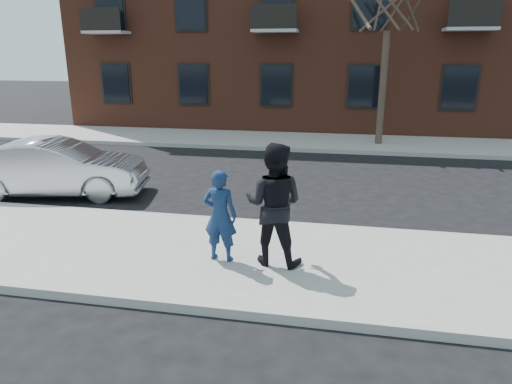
# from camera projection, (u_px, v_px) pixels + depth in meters

# --- Properties ---
(ground) EXTENTS (100.00, 100.00, 0.00)m
(ground) POSITION_uv_depth(u_px,v_px,m) (167.00, 251.00, 8.53)
(ground) COLOR black
(ground) RESTS_ON ground
(near_sidewalk) EXTENTS (50.00, 3.50, 0.15)m
(near_sidewalk) POSITION_uv_depth(u_px,v_px,m) (162.00, 253.00, 8.27)
(near_sidewalk) COLOR gray
(near_sidewalk) RESTS_ON ground
(near_curb) EXTENTS (50.00, 0.10, 0.15)m
(near_curb) POSITION_uv_depth(u_px,v_px,m) (193.00, 219.00, 9.97)
(near_curb) COLOR #999691
(near_curb) RESTS_ON ground
(far_sidewalk) EXTENTS (50.00, 3.50, 0.15)m
(far_sidewalk) POSITION_uv_depth(u_px,v_px,m) (267.00, 140.00, 19.08)
(far_sidewalk) COLOR gray
(far_sidewalk) RESTS_ON ground
(far_curb) EXTENTS (50.00, 0.10, 0.15)m
(far_curb) POSITION_uv_depth(u_px,v_px,m) (259.00, 148.00, 17.39)
(far_curb) COLOR #999691
(far_curb) RESTS_ON ground
(apartment_building) EXTENTS (24.30, 10.30, 12.30)m
(apartment_building) POSITION_uv_depth(u_px,v_px,m) (328.00, 0.00, 23.29)
(apartment_building) COLOR #5F2C1D
(apartment_building) RESTS_ON ground
(silver_sedan) EXTENTS (4.65, 2.41, 1.46)m
(silver_sedan) POSITION_uv_depth(u_px,v_px,m) (57.00, 168.00, 11.67)
(silver_sedan) COLOR #B7BABF
(silver_sedan) RESTS_ON ground
(man_hoodie) EXTENTS (0.61, 0.50, 1.59)m
(man_hoodie) POSITION_uv_depth(u_px,v_px,m) (220.00, 216.00, 7.62)
(man_hoodie) COLOR navy
(man_hoodie) RESTS_ON near_sidewalk
(man_peacoat) EXTENTS (1.08, 0.88, 2.05)m
(man_peacoat) POSITION_uv_depth(u_px,v_px,m) (274.00, 204.00, 7.46)
(man_peacoat) COLOR black
(man_peacoat) RESTS_ON near_sidewalk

